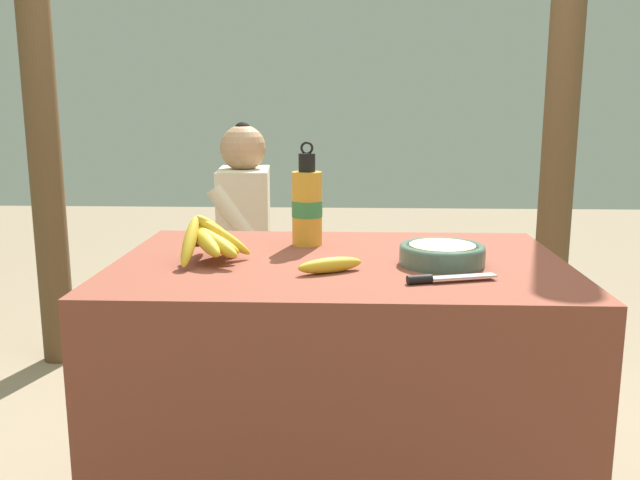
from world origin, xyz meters
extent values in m
cube|color=brown|center=(0.00, 0.00, 0.39)|extent=(1.11, 0.75, 0.78)
sphere|color=#4C381E|center=(-0.35, -0.03, 0.84)|extent=(0.05, 0.05, 0.05)
ellipsoid|color=gold|center=(-0.36, -0.09, 0.84)|extent=(0.04, 0.14, 0.12)
ellipsoid|color=gold|center=(-0.32, -0.07, 0.84)|extent=(0.12, 0.14, 0.08)
ellipsoid|color=gold|center=(-0.30, -0.07, 0.84)|extent=(0.15, 0.13, 0.09)
ellipsoid|color=gold|center=(-0.30, -0.04, 0.84)|extent=(0.14, 0.06, 0.08)
ellipsoid|color=gold|center=(-0.29, -0.02, 0.84)|extent=(0.16, 0.06, 0.12)
ellipsoid|color=gold|center=(-0.31, 0.00, 0.85)|extent=(0.13, 0.11, 0.13)
ellipsoid|color=gold|center=(-0.32, 0.01, 0.84)|extent=(0.12, 0.14, 0.12)
ellipsoid|color=gold|center=(-0.36, 0.02, 0.84)|extent=(0.04, 0.13, 0.10)
cylinder|color=#4C6B5B|center=(0.25, -0.04, 0.80)|extent=(0.21, 0.21, 0.04)
torus|color=#4C6B5B|center=(0.25, -0.04, 0.82)|extent=(0.21, 0.21, 0.02)
cylinder|color=#D1B77A|center=(0.25, -0.04, 0.83)|extent=(0.16, 0.16, 0.01)
cylinder|color=gold|center=(-0.09, 0.18, 0.88)|extent=(0.08, 0.08, 0.20)
cylinder|color=#38844C|center=(-0.09, 0.18, 0.88)|extent=(0.08, 0.08, 0.04)
cylinder|color=black|center=(-0.09, 0.18, 1.01)|extent=(0.05, 0.05, 0.05)
torus|color=black|center=(-0.09, 0.18, 1.05)|extent=(0.04, 0.01, 0.04)
ellipsoid|color=gold|center=(-0.02, -0.13, 0.80)|extent=(0.16, 0.11, 0.04)
cube|color=#BCBCC1|center=(0.27, -0.20, 0.79)|extent=(0.15, 0.07, 0.00)
cylinder|color=black|center=(0.17, -0.22, 0.79)|extent=(0.06, 0.03, 0.02)
cube|color=brown|center=(-0.20, 1.09, 0.39)|extent=(1.32, 0.32, 0.04)
cube|color=brown|center=(-0.76, 0.97, 0.19)|extent=(0.06, 0.06, 0.37)
cube|color=brown|center=(0.36, 0.97, 0.19)|extent=(0.06, 0.06, 0.37)
cube|color=brown|center=(-0.76, 1.21, 0.19)|extent=(0.06, 0.06, 0.37)
cube|color=brown|center=(0.36, 1.21, 0.19)|extent=(0.06, 0.06, 0.37)
cylinder|color=#473828|center=(-0.65, 0.94, 0.20)|extent=(0.09, 0.09, 0.41)
cylinder|color=#473828|center=(-0.53, 0.95, 0.41)|extent=(0.31, 0.12, 0.09)
cylinder|color=#473828|center=(-0.66, 1.13, 0.20)|extent=(0.09, 0.09, 0.41)
cylinder|color=#473828|center=(-0.54, 1.14, 0.41)|extent=(0.31, 0.12, 0.09)
cube|color=beige|center=(-0.40, 1.06, 0.66)|extent=(0.23, 0.36, 0.50)
cylinder|color=beige|center=(-0.42, 0.89, 0.74)|extent=(0.21, 0.08, 0.25)
cylinder|color=beige|center=(-0.45, 1.21, 0.74)|extent=(0.21, 0.08, 0.25)
sphere|color=tan|center=(-0.40, 1.06, 0.99)|extent=(0.18, 0.18, 0.18)
sphere|color=black|center=(-0.40, 1.06, 1.06)|extent=(0.07, 0.07, 0.07)
sphere|color=#4C381E|center=(0.16, 1.09, 0.46)|extent=(0.04, 0.04, 0.04)
ellipsoid|color=olive|center=(0.17, 1.04, 0.46)|extent=(0.06, 0.14, 0.10)
ellipsoid|color=olive|center=(0.20, 1.05, 0.46)|extent=(0.12, 0.11, 0.11)
ellipsoid|color=olive|center=(0.21, 1.07, 0.46)|extent=(0.14, 0.08, 0.10)
ellipsoid|color=olive|center=(0.22, 1.10, 0.45)|extent=(0.15, 0.07, 0.09)
ellipsoid|color=olive|center=(0.20, 1.13, 0.46)|extent=(0.12, 0.13, 0.08)
ellipsoid|color=olive|center=(0.16, 1.14, 0.46)|extent=(0.04, 0.15, 0.11)
cylinder|color=brown|center=(-1.31, 1.28, 1.35)|extent=(0.14, 0.14, 2.71)
cylinder|color=brown|center=(0.91, 1.28, 1.35)|extent=(0.14, 0.14, 2.71)
camera|label=1|loc=(0.02, -1.65, 1.16)|focal=38.00mm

